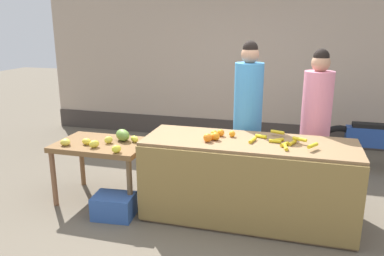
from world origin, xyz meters
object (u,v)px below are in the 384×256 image
at_px(vendor_woman_pink_shirt, 315,126).
at_px(produce_sack, 182,165).
at_px(parked_motorcycle, 374,144).
at_px(produce_crate, 114,206).
at_px(vendor_woman_blue_shirt, 247,120).

xyz_separation_m(vendor_woman_pink_shirt, produce_sack, (-1.64, -0.05, -0.63)).
relative_size(parked_motorcycle, produce_crate, 3.64).
relative_size(vendor_woman_blue_shirt, produce_crate, 4.30).
height_order(vendor_woman_pink_shirt, produce_crate, vendor_woman_pink_shirt).
bearing_deg(vendor_woman_pink_shirt, produce_sack, -178.34).
xyz_separation_m(vendor_woman_blue_shirt, produce_sack, (-0.85, 0.03, -0.67)).
relative_size(parked_motorcycle, produce_sack, 2.83).
xyz_separation_m(parked_motorcycle, produce_sack, (-2.53, -1.22, -0.12)).
bearing_deg(vendor_woman_pink_shirt, vendor_woman_blue_shirt, -174.48).
relative_size(vendor_woman_blue_shirt, vendor_woman_pink_shirt, 1.04).
relative_size(vendor_woman_pink_shirt, produce_sack, 3.21).
distance_m(parked_motorcycle, produce_crate, 3.76).
bearing_deg(vendor_woman_blue_shirt, produce_sack, 178.07).
bearing_deg(produce_sack, produce_crate, -113.96).
xyz_separation_m(vendor_woman_pink_shirt, parked_motorcycle, (0.89, 1.17, -0.51)).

